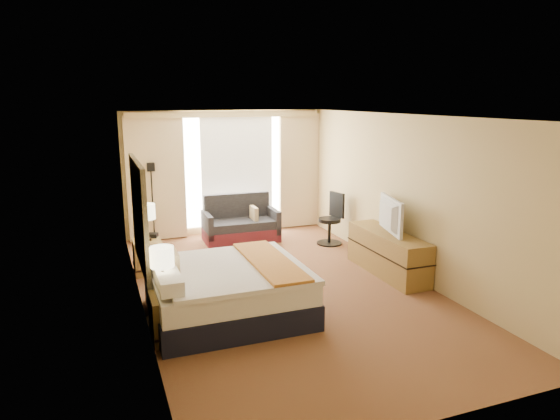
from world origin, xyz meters
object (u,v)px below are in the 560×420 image
object	(u,v)px
nightstand_right	(148,256)
television	(385,215)
bed	(227,290)
media_dresser	(388,253)
floor_lamp	(152,186)
lamp_left	(162,258)
lamp_right	(146,212)
desk_chair	(332,221)
nightstand_left	(170,317)
loveseat	(240,225)

from	to	relation	value
nightstand_right	television	world-z (taller)	television
bed	media_dresser	bearing A→B (deg)	12.67
media_dresser	floor_lamp	bearing A→B (deg)	135.68
media_dresser	lamp_left	distance (m)	3.94
floor_lamp	lamp_right	bearing A→B (deg)	-99.31
desk_chair	lamp_right	bearing A→B (deg)	172.54
television	floor_lamp	bearing A→B (deg)	59.67
nightstand_right	desk_chair	xyz separation A→B (m)	(3.61, 0.45, 0.18)
floor_lamp	lamp_left	world-z (taller)	floor_lamp
media_dresser	television	bearing A→B (deg)	131.00
nightstand_left	media_dresser	distance (m)	3.85
media_dresser	lamp_right	world-z (taller)	lamp_right
loveseat	lamp_left	bearing A→B (deg)	-117.14
lamp_right	bed	bearing A→B (deg)	-69.37
lamp_left	television	xyz separation A→B (m)	(3.71, 1.06, -0.02)
nightstand_left	bed	xyz separation A→B (m)	(0.81, 0.40, 0.08)
media_dresser	loveseat	xyz separation A→B (m)	(-1.72, 2.78, -0.04)
floor_lamp	television	xyz separation A→B (m)	(3.33, -3.24, -0.15)
nightstand_left	nightstand_right	xyz separation A→B (m)	(0.00, 2.50, 0.00)
television	lamp_right	bearing A→B (deg)	82.88
desk_chair	television	distance (m)	1.92
bed	loveseat	world-z (taller)	bed
nightstand_left	desk_chair	xyz separation A→B (m)	(3.61, 2.95, 0.18)
loveseat	nightstand_right	bearing A→B (deg)	-145.01
nightstand_right	desk_chair	world-z (taller)	desk_chair
lamp_left	lamp_right	distance (m)	2.46
bed	nightstand_left	bearing A→B (deg)	-153.70
nightstand_left	lamp_right	size ratio (longest dim) A/B	0.90
floor_lamp	television	world-z (taller)	floor_lamp
nightstand_left	lamp_right	distance (m)	2.61
bed	loveseat	distance (m)	3.62
television	lamp_left	bearing A→B (deg)	119.93
floor_lamp	media_dresser	bearing A→B (deg)	-44.32
nightstand_right	lamp_left	xyz separation A→B (m)	(-0.06, -2.46, 0.74)
media_dresser	bed	bearing A→B (deg)	-167.33
nightstand_right	bed	size ratio (longest dim) A/B	0.28
nightstand_right	loveseat	world-z (taller)	loveseat
nightstand_right	lamp_right	size ratio (longest dim) A/B	0.90
lamp_right	desk_chair	bearing A→B (deg)	7.11
nightstand_left	loveseat	bearing A→B (deg)	62.61
media_dresser	lamp_right	distance (m)	4.02
bed	desk_chair	size ratio (longest dim) A/B	1.94
media_dresser	lamp_left	size ratio (longest dim) A/B	3.03
bed	lamp_left	bearing A→B (deg)	-157.60
bed	television	distance (m)	2.99
floor_lamp	desk_chair	xyz separation A→B (m)	(3.29, -1.40, -0.68)
media_dresser	television	xyz separation A→B (m)	(-0.05, 0.06, 0.64)
bed	floor_lamp	distance (m)	4.06
loveseat	lamp_left	size ratio (longest dim) A/B	2.51
bed	loveseat	xyz separation A→B (m)	(1.17, 3.43, -0.05)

